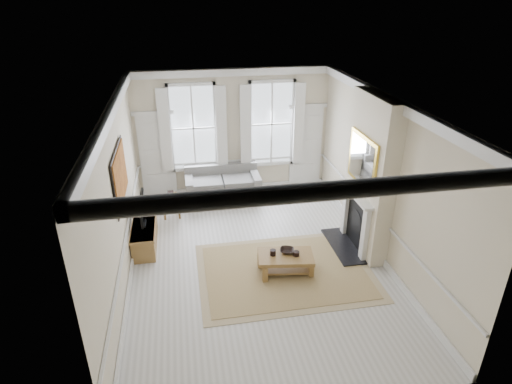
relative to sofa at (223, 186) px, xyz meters
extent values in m
plane|color=#B7B5AD|center=(0.38, -3.11, -0.37)|extent=(7.20, 7.20, 0.00)
plane|color=white|center=(0.38, -3.11, 3.03)|extent=(7.20, 7.20, 0.00)
plane|color=beige|center=(0.38, 0.49, 1.33)|extent=(5.20, 0.00, 5.20)
plane|color=beige|center=(-2.22, -3.11, 1.33)|extent=(0.00, 7.20, 7.20)
plane|color=beige|center=(2.98, -3.11, 1.33)|extent=(0.00, 7.20, 7.20)
cube|color=silver|center=(-1.67, 0.45, 0.78)|extent=(0.90, 0.08, 2.30)
cube|color=silver|center=(2.43, 0.45, 0.78)|extent=(0.90, 0.08, 2.30)
cube|color=#C06F21|center=(-2.18, -2.81, 1.68)|extent=(0.05, 1.66, 1.06)
cube|color=beige|center=(2.80, -2.91, 1.33)|extent=(0.35, 1.70, 3.38)
cube|color=black|center=(2.38, -2.91, -0.34)|extent=(0.55, 1.50, 0.05)
cube|color=silver|center=(2.58, -3.46, 0.21)|extent=(0.10, 0.18, 1.15)
cube|color=silver|center=(2.58, -2.36, 0.21)|extent=(0.10, 0.18, 1.15)
cube|color=silver|center=(2.53, -2.91, 0.93)|extent=(0.20, 1.45, 0.06)
cube|color=black|center=(2.62, -2.91, 0.18)|extent=(0.02, 0.92, 1.00)
cube|color=gold|center=(2.59, -2.91, 1.68)|extent=(0.06, 1.26, 1.06)
cube|color=slate|center=(0.00, -0.06, -0.09)|extent=(1.98, 0.96, 0.45)
cube|color=slate|center=(0.00, 0.32, 0.30)|extent=(1.98, 0.20, 0.44)
cube|color=slate|center=(-0.89, -0.06, 0.18)|extent=(0.20, 0.96, 0.30)
cube|color=slate|center=(0.89, -0.06, 0.18)|extent=(0.20, 0.96, 0.30)
cylinder|color=brown|center=(-0.87, -0.42, -0.33)|extent=(0.06, 0.06, 0.08)
cylinder|color=brown|center=(0.87, 0.30, -0.33)|extent=(0.06, 0.06, 0.08)
cube|color=brown|center=(-1.37, -0.75, 0.14)|extent=(0.55, 0.55, 0.06)
cube|color=brown|center=(-1.54, -0.92, -0.13)|extent=(0.05, 0.05, 0.48)
cube|color=brown|center=(-1.20, -0.92, -0.13)|extent=(0.05, 0.05, 0.48)
cube|color=brown|center=(-1.54, -0.58, -0.13)|extent=(0.05, 0.05, 0.48)
cube|color=brown|center=(-1.20, -0.58, -0.13)|extent=(0.05, 0.05, 0.48)
cube|color=#957F4D|center=(0.87, -3.58, -0.36)|extent=(3.50, 2.60, 0.02)
cube|color=brown|center=(0.87, -3.58, 0.00)|extent=(1.18, 0.79, 0.08)
cube|color=brown|center=(0.42, -3.80, -0.20)|extent=(0.10, 0.10, 0.33)
cube|color=brown|center=(1.32, -3.80, -0.20)|extent=(0.10, 0.10, 0.33)
cube|color=brown|center=(0.42, -3.36, -0.20)|extent=(0.10, 0.10, 0.33)
cube|color=brown|center=(1.32, -3.36, -0.20)|extent=(0.10, 0.10, 0.33)
cylinder|color=black|center=(0.62, -3.53, 0.10)|extent=(0.12, 0.12, 0.12)
cylinder|color=black|center=(1.07, -3.63, 0.09)|extent=(0.13, 0.13, 0.09)
imported|color=black|center=(0.92, -3.48, 0.08)|extent=(0.36, 0.36, 0.07)
cube|color=brown|center=(-1.96, -2.02, -0.10)|extent=(0.48, 1.49, 0.53)
cube|color=black|center=(-1.94, -2.02, 0.18)|extent=(0.08, 0.30, 0.03)
cube|color=black|center=(-1.94, -2.02, 0.57)|extent=(0.05, 0.90, 0.55)
cube|color=black|center=(-1.91, -2.02, 0.57)|extent=(0.01, 0.83, 0.49)
camera|label=1|loc=(-0.98, -10.50, 4.87)|focal=30.00mm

